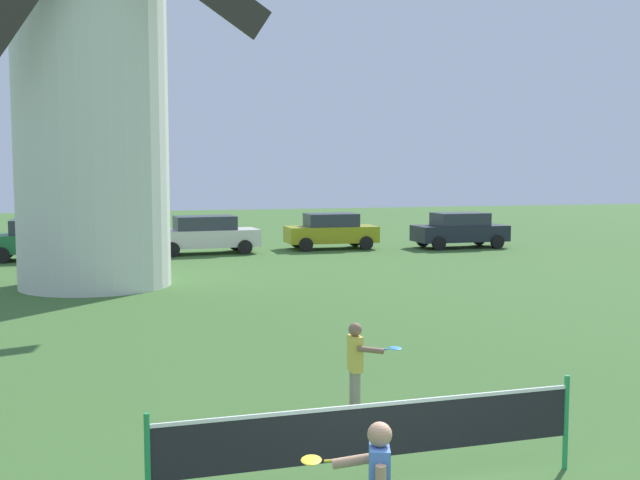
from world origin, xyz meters
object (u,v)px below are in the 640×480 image
Objects in this scene: parked_car_black at (460,230)px; tennis_net at (374,431)px; parked_car_green at (44,239)px; parked_car_mustard at (331,231)px; windmill at (90,45)px; player_far at (357,361)px; parked_car_cream at (205,234)px.

tennis_net is at bearing -119.08° from parked_car_black.
parked_car_mustard is at bearing 3.04° from parked_car_green.
parked_car_mustard is (11.81, 0.63, -0.00)m from parked_car_green.
player_far is (3.51, -13.39, -6.33)m from windmill.
tennis_net is at bearing -105.64° from player_far.
windmill reaches higher than parked_car_black.
parked_car_black is at bearing -1.66° from parked_car_green.
player_far is 23.71m from parked_car_black.
parked_car_cream is (4.37, 7.84, -6.24)m from windmill.
windmill is at bearing -119.13° from parked_car_cream.
windmill is 11.88× the size of player_far.
windmill is at bearing -76.01° from parked_car_green.
parked_car_green reaches higher than tennis_net.
parked_car_cream reaches higher than tennis_net.
parked_car_cream is 1.10× the size of parked_car_mustard.
player_far is at bearing -92.33° from parked_car_cream.
tennis_net is 26.43m from parked_car_black.
parked_car_green and parked_car_cream have the same top height.
tennis_net is at bearing -80.29° from windmill.
parked_car_mustard reaches higher than tennis_net.
parked_car_green and parked_car_black have the same top height.
parked_car_black is at bearing -4.21° from parked_car_cream.
windmill is 3.52× the size of parked_car_green.
player_far is 21.24m from parked_car_cream.
tennis_net is 24.05m from parked_car_green.
player_far is 0.30× the size of parked_car_green.
player_far is at bearing 74.36° from tennis_net.
parked_car_black is (12.84, 23.09, 0.13)m from tennis_net.
tennis_net is 1.10× the size of parked_car_green.
player_far is 0.29× the size of parked_car_cream.
parked_car_green is 0.98× the size of parked_car_cream.
parked_car_black is at bearing 24.20° from windmill.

